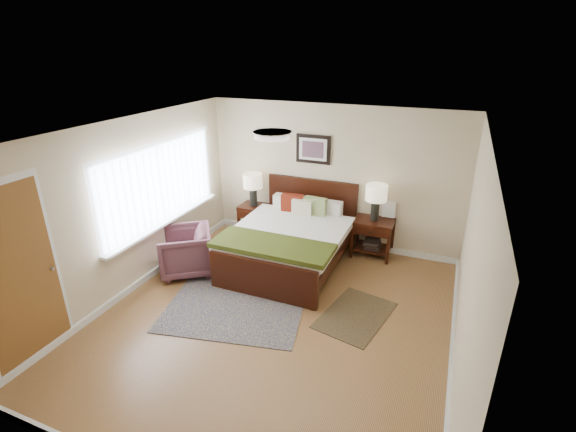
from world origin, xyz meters
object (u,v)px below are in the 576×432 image
at_px(rug_persian, 247,285).
at_px(armchair, 185,251).
at_px(bed, 290,235).
at_px(lamp_right, 376,196).
at_px(lamp_left, 253,183).
at_px(nightstand_left, 253,212).
at_px(nightstand_right, 373,234).

bearing_deg(rug_persian, armchair, 167.71).
distance_m(bed, lamp_right, 1.55).
bearing_deg(lamp_left, bed, -37.67).
bearing_deg(lamp_left, nightstand_left, -90.00).
relative_size(bed, nightstand_right, 3.24).
height_order(lamp_left, armchair, lamp_left).
bearing_deg(lamp_left, armchair, -102.18).
relative_size(lamp_right, rug_persian, 0.23).
distance_m(bed, lamp_left, 1.45).
distance_m(nightstand_right, lamp_right, 0.70).
height_order(bed, armchair, bed).
xyz_separation_m(nightstand_right, lamp_right, (0.00, 0.01, 0.70)).
distance_m(nightstand_left, rug_persian, 1.89).
xyz_separation_m(lamp_right, rug_persian, (-1.55, -1.70, -1.09)).
height_order(bed, nightstand_left, bed).
relative_size(bed, lamp_left, 3.55).
distance_m(bed, nightstand_left, 1.36).
xyz_separation_m(bed, nightstand_right, (1.18, 0.82, -0.14)).
bearing_deg(lamp_right, lamp_left, 180.00).
xyz_separation_m(bed, armchair, (-1.45, -0.85, -0.17)).
bearing_deg(lamp_left, lamp_right, 0.00).
bearing_deg(nightstand_right, nightstand_left, -179.83).
bearing_deg(armchair, bed, 85.18).
distance_m(nightstand_right, armchair, 3.12).
xyz_separation_m(bed, lamp_left, (-1.08, 0.84, 0.49)).
distance_m(lamp_right, rug_persian, 2.55).
height_order(nightstand_left, lamp_right, lamp_right).
bearing_deg(nightstand_left, nightstand_right, 0.17).
bearing_deg(nightstand_right, bed, -145.13).
bearing_deg(nightstand_left, rug_persian, -67.05).
bearing_deg(lamp_left, rug_persian, -67.30).
bearing_deg(bed, lamp_right, 35.33).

